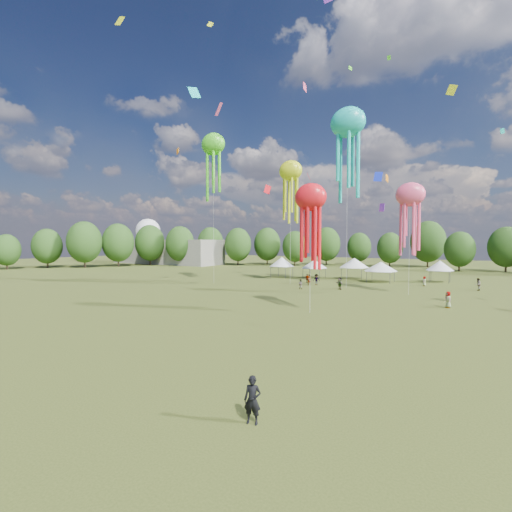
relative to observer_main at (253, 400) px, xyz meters
The scene contains 10 objects.
ground 8.85m from the observer_main, 169.24° to the left, with size 300.00×300.00×0.00m, color #384416.
observer_main is the anchor object (origin of this frame).
spectator_near 41.17m from the observer_main, 111.80° to the left, with size 0.74×0.58×1.52m, color gray.
spectators_far 44.33m from the observer_main, 98.03° to the left, with size 26.76×21.02×1.90m.
festival_tents 57.18m from the observer_main, 102.84° to the left, with size 33.23×11.64×4.23m.
show_kites 46.41m from the observer_main, 109.97° to the left, with size 35.57×24.96×28.64m.
small_kites 53.70m from the observer_main, 97.81° to the left, with size 70.47×63.29×46.34m.
treeline 65.60m from the observer_main, 101.03° to the left, with size 201.57×95.24×13.43m.
hangar 109.25m from the observer_main, 137.60° to the left, with size 40.00×12.00×8.00m, color gray.
radome 125.55m from the observer_main, 140.51° to the left, with size 9.00×9.00×16.00m.
Camera 1 is at (16.08, -13.44, 7.34)m, focal length 24.74 mm.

